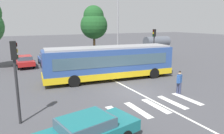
% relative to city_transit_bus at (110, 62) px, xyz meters
% --- Properties ---
extents(ground_plane, '(160.00, 160.00, 0.00)m').
position_rel_city_transit_bus_xyz_m(ground_plane, '(-0.18, -4.18, -1.59)').
color(ground_plane, '#47474C').
extents(city_transit_bus, '(12.29, 3.88, 3.06)m').
position_rel_city_transit_bus_xyz_m(city_transit_bus, '(0.00, 0.00, 0.00)').
color(city_transit_bus, black).
rests_on(city_transit_bus, ground_plane).
extents(pedestrian_crossing_street, '(0.54, 0.40, 1.72)m').
position_rel_city_transit_bus_xyz_m(pedestrian_crossing_street, '(2.72, -5.99, -0.62)').
color(pedestrian_crossing_street, '#333856').
rests_on(pedestrian_crossing_street, ground_plane).
extents(foreground_sedan, '(4.77, 2.65, 1.35)m').
position_rel_city_transit_bus_xyz_m(foreground_sedan, '(-5.74, -9.29, -0.82)').
color(foreground_sedan, black).
rests_on(foreground_sedan, ground_plane).
extents(parked_car_red, '(1.94, 4.54, 1.35)m').
position_rel_city_transit_bus_xyz_m(parked_car_red, '(-6.51, 9.69, -0.82)').
color(parked_car_red, black).
rests_on(parked_car_red, ground_plane).
extents(parked_car_blue, '(2.03, 4.58, 1.35)m').
position_rel_city_transit_bus_xyz_m(parked_car_blue, '(-3.91, 9.67, -0.82)').
color(parked_car_blue, black).
rests_on(parked_car_blue, ground_plane).
extents(parked_car_teal, '(1.96, 4.55, 1.35)m').
position_rel_city_transit_bus_xyz_m(parked_car_teal, '(-1.37, 9.69, -0.82)').
color(parked_car_teal, black).
rests_on(parked_car_teal, ground_plane).
extents(parked_car_black, '(1.98, 4.56, 1.35)m').
position_rel_city_transit_bus_xyz_m(parked_car_black, '(1.34, 9.62, -0.82)').
color(parked_car_black, black).
rests_on(parked_car_black, ground_plane).
extents(parked_car_champagne, '(1.97, 4.55, 1.35)m').
position_rel_city_transit_bus_xyz_m(parked_car_champagne, '(4.08, 10.15, -0.82)').
color(parked_car_champagne, black).
rests_on(parked_car_champagne, ground_plane).
extents(parked_car_charcoal, '(1.93, 4.53, 1.35)m').
position_rel_city_transit_bus_xyz_m(parked_car_charcoal, '(6.76, 10.16, -0.82)').
color(parked_car_charcoal, black).
rests_on(parked_car_charcoal, ground_plane).
extents(traffic_light_near_corner, '(0.33, 0.32, 4.30)m').
position_rel_city_transit_bus_xyz_m(traffic_light_near_corner, '(-8.10, -5.71, 1.32)').
color(traffic_light_near_corner, '#28282B').
rests_on(traffic_light_near_corner, ground_plane).
extents(traffic_light_far_corner, '(0.33, 0.32, 4.41)m').
position_rel_city_transit_bus_xyz_m(traffic_light_far_corner, '(8.03, 3.79, 1.38)').
color(traffic_light_far_corner, '#28282B').
rests_on(traffic_light_far_corner, ground_plane).
extents(bus_stop_shelter, '(3.91, 1.54, 3.25)m').
position_rel_city_transit_bus_xyz_m(bus_stop_shelter, '(11.24, 7.18, 0.83)').
color(bus_stop_shelter, '#28282B').
rests_on(bus_stop_shelter, ground_plane).
extents(twin_arm_street_lamp, '(4.59, 0.32, 8.59)m').
position_rel_city_transit_bus_xyz_m(twin_arm_street_lamp, '(5.07, 7.69, 3.74)').
color(twin_arm_street_lamp, '#939399').
rests_on(twin_arm_street_lamp, ground_plane).
extents(background_tree_right, '(4.12, 4.12, 7.76)m').
position_rel_city_transit_bus_xyz_m(background_tree_right, '(3.99, 13.33, 3.60)').
color(background_tree_right, brown).
rests_on(background_tree_right, ground_plane).
extents(crosswalk_painted_stripes, '(5.91, 2.60, 0.01)m').
position_rel_city_transit_bus_xyz_m(crosswalk_painted_stripes, '(-0.29, -7.08, -1.58)').
color(crosswalk_painted_stripes, silver).
rests_on(crosswalk_painted_stripes, ground_plane).
extents(lane_center_line, '(0.16, 24.00, 0.01)m').
position_rel_city_transit_bus_xyz_m(lane_center_line, '(0.12, -2.18, -1.59)').
color(lane_center_line, silver).
rests_on(lane_center_line, ground_plane).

